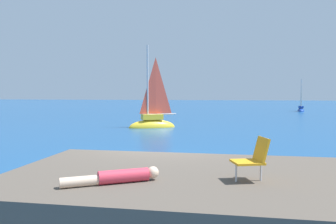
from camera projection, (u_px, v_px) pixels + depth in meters
The scene contains 8 objects.
ground_plane at pixel (161, 168), 10.85m from camera, with size 160.00×160.00×0.00m, color navy.
shore_ledge at pixel (183, 190), 7.14m from camera, with size 7.03×4.59×0.71m, color brown.
boulder_seaward at pixel (251, 183), 9.04m from camera, with size 1.38×1.11×0.76m, color brown.
boulder_inland at pixel (196, 182), 9.20m from camera, with size 0.71×0.57×0.39m, color #564848.
sailboat_near at pixel (152, 123), 22.78m from camera, with size 3.17×2.21×5.75m.
sailboat_far at pixel (301, 109), 40.97m from camera, with size 1.05×2.23×4.06m.
person_sunbather at pixel (116, 177), 6.31m from camera, with size 1.60×0.98×0.25m.
beach_chair at pixel (254, 157), 6.46m from camera, with size 0.71×0.63×0.80m.
Camera 1 is at (1.73, -10.60, 2.35)m, focal length 38.16 mm.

